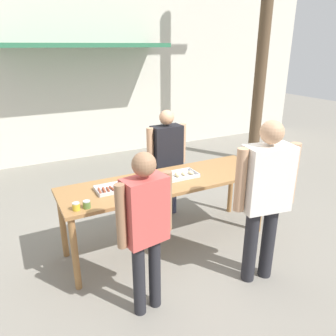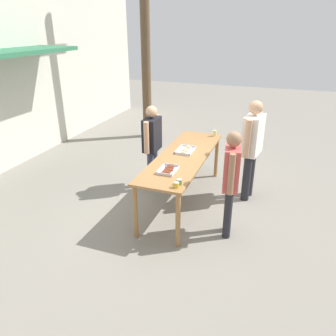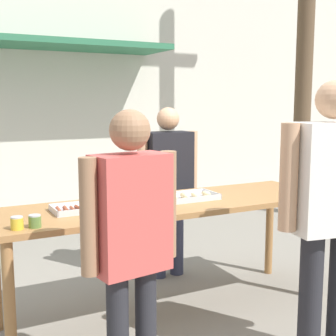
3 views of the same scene
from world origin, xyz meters
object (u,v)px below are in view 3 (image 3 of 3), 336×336
at_px(utility_pole, 306,15).
at_px(person_server_behind_table, 168,178).
at_px(person_customer_holding_hotdog, 131,235).
at_px(condiment_jar_mustard, 17,223).
at_px(condiment_jar_ketchup, 35,221).
at_px(food_tray_buns, 190,197).
at_px(beer_cup, 311,187).
at_px(person_customer_with_cup, 330,201).
at_px(food_tray_sausages, 78,209).

bearing_deg(utility_pole, person_server_behind_table, -154.96).
distance_m(person_server_behind_table, person_customer_holding_hotdog, 1.93).
bearing_deg(utility_pole, condiment_jar_mustard, -152.07).
bearing_deg(condiment_jar_ketchup, utility_pole, 28.56).
relative_size(food_tray_buns, person_server_behind_table, 0.26).
bearing_deg(beer_cup, food_tray_buns, 163.58).
xyz_separation_m(food_tray_buns, person_server_behind_table, (0.17, 0.69, 0.03)).
bearing_deg(condiment_jar_mustard, condiment_jar_ketchup, -3.37).
height_order(person_customer_with_cup, utility_pole, utility_pole).
distance_m(food_tray_sausages, condiment_jar_ketchup, 0.46).
xyz_separation_m(food_tray_sausages, person_server_behind_table, (1.05, 0.69, 0.04)).
distance_m(condiment_jar_ketchup, utility_pole, 5.18).
bearing_deg(person_server_behind_table, person_customer_with_cup, -84.25).
bearing_deg(person_customer_with_cup, utility_pole, -120.87).
bearing_deg(person_customer_with_cup, condiment_jar_mustard, -14.73).
height_order(food_tray_sausages, person_customer_holding_hotdog, person_customer_holding_hotdog).
height_order(person_customer_holding_hotdog, utility_pole, utility_pole).
bearing_deg(food_tray_sausages, condiment_jar_mustard, -147.86).
height_order(food_tray_sausages, food_tray_buns, food_tray_buns).
height_order(condiment_jar_ketchup, person_customer_with_cup, person_customer_with_cup).
distance_m(food_tray_buns, condiment_jar_ketchup, 1.27).
relative_size(food_tray_buns, utility_pole, 0.08).
distance_m(food_tray_buns, condiment_jar_mustard, 1.37).
xyz_separation_m(beer_cup, person_server_behind_table, (-0.81, 0.98, -0.01)).
bearing_deg(condiment_jar_ketchup, food_tray_buns, 13.31).
xyz_separation_m(condiment_jar_ketchup, beer_cup, (2.21, 0.00, 0.02)).
height_order(food_tray_buns, person_customer_with_cup, person_customer_with_cup).
height_order(food_tray_buns, utility_pole, utility_pole).
relative_size(person_server_behind_table, person_customer_holding_hotdog, 0.99).
bearing_deg(beer_cup, person_customer_with_cup, -128.05).
distance_m(food_tray_sausages, person_server_behind_table, 1.25).
xyz_separation_m(person_server_behind_table, person_customer_with_cup, (0.21, -1.75, 0.10)).
height_order(condiment_jar_mustard, person_customer_with_cup, person_customer_with_cup).
relative_size(condiment_jar_ketchup, person_customer_holding_hotdog, 0.05).
bearing_deg(person_customer_holding_hotdog, beer_cup, -169.62).
relative_size(condiment_jar_ketchup, utility_pole, 0.01).
xyz_separation_m(condiment_jar_mustard, person_server_behind_table, (1.50, 0.98, 0.01)).
bearing_deg(utility_pole, food_tray_buns, -146.13).
bearing_deg(condiment_jar_mustard, person_server_behind_table, 32.97).
bearing_deg(food_tray_buns, condiment_jar_ketchup, -166.69).
relative_size(beer_cup, person_customer_with_cup, 0.07).
relative_size(beer_cup, person_server_behind_table, 0.07).
bearing_deg(person_customer_holding_hotdog, condiment_jar_ketchup, -69.49).
relative_size(food_tray_buns, condiment_jar_ketchup, 5.34).
xyz_separation_m(condiment_jar_ketchup, person_customer_holding_hotdog, (0.36, -0.64, 0.03)).
distance_m(food_tray_sausages, condiment_jar_mustard, 0.54).
bearing_deg(person_customer_holding_hotdog, condiment_jar_mustard, -63.21).
xyz_separation_m(condiment_jar_ketchup, person_server_behind_table, (1.40, 0.98, 0.01)).
xyz_separation_m(condiment_jar_mustard, beer_cup, (2.31, -0.00, 0.02)).
bearing_deg(person_server_behind_table, condiment_jar_ketchup, -145.97).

